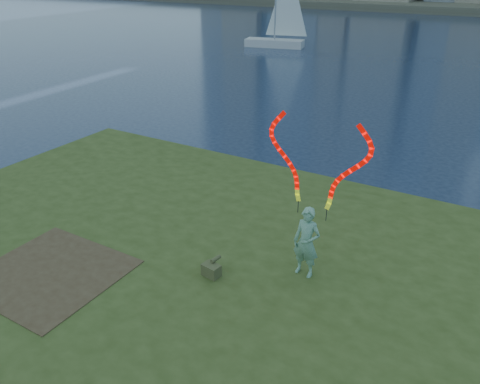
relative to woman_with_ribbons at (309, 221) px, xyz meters
The scene contains 6 objects.
ground 3.71m from the woman_with_ribbons, behind, with size 320.00×320.00×0.00m, color #18243D.
grassy_knoll 4.13m from the woman_with_ribbons, 144.08° to the right, with size 20.00×18.00×0.80m.
dirt_patch 6.18m from the woman_with_ribbons, 149.39° to the right, with size 3.20×3.00×0.02m, color #47331E.
woman_with_ribbons is the anchor object (origin of this frame).
canvas_bag 2.52m from the woman_with_ribbons, 147.23° to the right, with size 0.45×0.51×0.40m.
sailboat 38.21m from the woman_with_ribbons, 117.35° to the left, with size 6.01×2.99×9.03m.
Camera 1 is at (6.27, -8.72, 7.38)m, focal length 35.00 mm.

